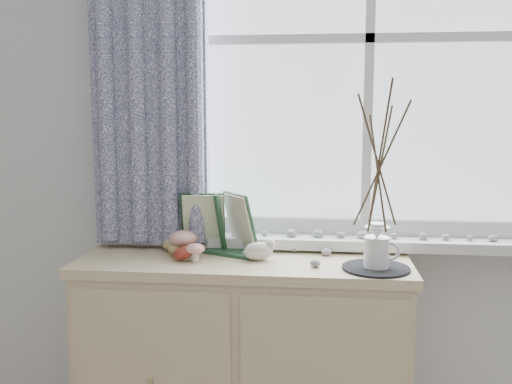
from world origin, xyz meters
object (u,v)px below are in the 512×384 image
sideboard (244,368)px  botanical_book (220,223)px  toadstool_cluster (186,242)px  twig_pitcher (379,161)px

sideboard → botanical_book: bearing=156.4°
botanical_book → toadstool_cluster: (-0.12, -0.06, -0.06)m
botanical_book → toadstool_cluster: 0.14m
sideboard → twig_pitcher: 0.92m
botanical_book → toadstool_cluster: size_ratio=2.16×
sideboard → toadstool_cluster: 0.53m
toadstool_cluster → twig_pitcher: bearing=-7.2°
botanical_book → twig_pitcher: size_ratio=0.53×
sideboard → botanical_book: size_ratio=3.55×
toadstool_cluster → twig_pitcher: (0.67, -0.09, 0.31)m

